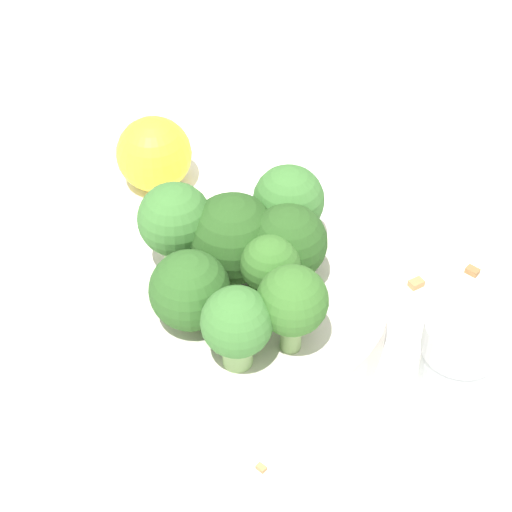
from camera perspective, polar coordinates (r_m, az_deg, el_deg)
ground_plane at (r=0.55m, az=0.00°, el=-4.92°), size 3.00×3.00×0.00m
bowl at (r=0.53m, az=0.00°, el=-3.72°), size 0.16×0.16×0.03m
broccoli_floret_0 at (r=0.53m, az=2.52°, el=3.45°), size 0.04×0.04×0.06m
broccoli_floret_1 at (r=0.52m, az=-5.41°, el=2.28°), size 0.05×0.05×0.06m
broccoli_floret_2 at (r=0.51m, az=2.16°, el=0.82°), size 0.05×0.05×0.06m
broccoli_floret_3 at (r=0.49m, az=0.96°, el=-0.77°), size 0.04×0.04×0.05m
broccoli_floret_4 at (r=0.51m, az=-1.54°, el=1.15°), size 0.06×0.06×0.06m
broccoli_floret_5 at (r=0.49m, az=-4.43°, el=-2.36°), size 0.05×0.05×0.05m
broccoli_floret_6 at (r=0.47m, az=2.43°, el=-3.12°), size 0.04×0.04×0.06m
broccoli_floret_7 at (r=0.46m, az=-1.28°, el=-4.59°), size 0.04×0.04×0.05m
pepper_shaker at (r=0.48m, az=12.99°, el=-7.85°), size 0.04×0.04×0.08m
lemon_wedge at (r=0.64m, az=-6.81°, el=6.77°), size 0.06×0.06×0.06m
almond_crumb_0 at (r=0.63m, az=-3.51°, el=3.10°), size 0.01×0.01×0.01m
almond_crumb_1 at (r=0.61m, az=-3.48°, el=1.86°), size 0.01×0.01×0.01m
almond_crumb_2 at (r=0.58m, az=10.66°, el=-1.64°), size 0.01×0.01×0.01m
almond_crumb_3 at (r=0.48m, az=0.35°, el=-13.85°), size 0.01×0.01×0.01m
almond_crumb_4 at (r=0.60m, az=14.26°, el=-0.82°), size 0.01×0.01×0.01m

